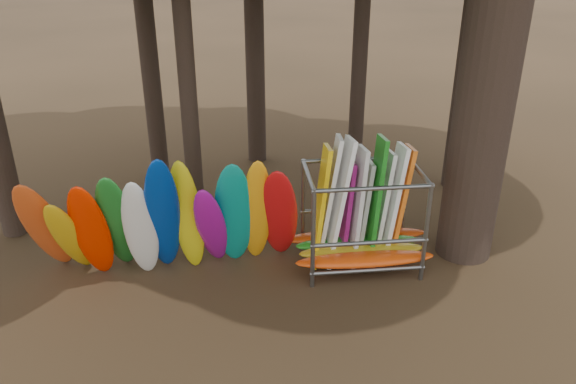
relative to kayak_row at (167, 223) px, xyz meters
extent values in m
plane|color=#47331E|center=(2.15, -0.50, -1.32)|extent=(120.00, 120.00, 0.00)
cylinder|color=black|center=(0.43, 2.61, 3.76)|extent=(0.40, 0.40, 10.16)
ellipsoid|color=#E24E19|center=(-2.35, 0.07, -0.01)|extent=(0.77, 1.91, 2.75)
ellipsoid|color=gold|center=(-1.89, -0.02, -0.21)|extent=(0.64, 1.77, 2.36)
ellipsoid|color=#EF2200|center=(-1.43, -0.14, -0.06)|extent=(0.74, 1.43, 2.63)
ellipsoid|color=#1A6D22|center=(-0.97, 0.07, 0.00)|extent=(0.79, 1.74, 2.77)
ellipsoid|color=silver|center=(-0.51, -0.09, -0.09)|extent=(0.69, 1.13, 2.55)
ellipsoid|color=navy|center=(-0.05, -0.08, 0.17)|extent=(0.90, 1.72, 3.11)
ellipsoid|color=yellow|center=(0.42, 0.07, 0.06)|extent=(0.74, 1.13, 2.84)
ellipsoid|color=#9A0F8E|center=(0.88, 0.01, -0.16)|extent=(0.82, 1.78, 2.49)
ellipsoid|color=#088D80|center=(1.34, -0.01, 0.08)|extent=(0.79, 1.54, 2.90)
ellipsoid|color=#FFA312|center=(1.80, 0.03, 0.10)|extent=(0.64, 1.59, 2.94)
ellipsoid|color=red|center=(2.26, 0.06, 0.00)|extent=(0.98, 1.86, 2.77)
ellipsoid|color=#E6450C|center=(4.00, -0.36, -0.90)|extent=(2.93, 0.55, 0.24)
ellipsoid|color=#B49418|center=(4.00, -0.01, -0.90)|extent=(2.69, 0.55, 0.24)
ellipsoid|color=#21821D|center=(4.00, 0.32, -0.90)|extent=(2.76, 0.55, 0.24)
ellipsoid|color=#BA3B0D|center=(4.00, 0.63, -0.90)|extent=(3.24, 0.55, 0.24)
cube|color=yellow|center=(3.14, 0.32, 0.00)|extent=(0.41, 0.78, 2.67)
cube|color=white|center=(3.33, 0.43, 0.09)|extent=(0.57, 0.77, 2.83)
cube|color=white|center=(3.52, 0.31, 0.09)|extent=(0.64, 0.84, 2.82)
cube|color=#901869|center=(3.71, 0.46, -0.20)|extent=(0.33, 0.77, 2.27)
cube|color=silver|center=(3.90, 0.25, -0.02)|extent=(0.35, 0.80, 2.63)
cube|color=silver|center=(4.10, 0.47, -0.21)|extent=(0.35, 0.75, 2.25)
cube|color=#1C7E1D|center=(4.29, 0.28, 0.08)|extent=(0.35, 0.80, 2.84)
cube|color=white|center=(4.48, 0.45, -0.10)|extent=(0.44, 0.79, 2.46)
cube|color=white|center=(4.67, 0.32, -0.01)|extent=(0.50, 0.80, 2.63)
cube|color=orange|center=(4.87, 0.41, -0.05)|extent=(0.46, 0.77, 2.55)
camera|label=1|loc=(1.32, -10.03, 5.28)|focal=35.00mm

